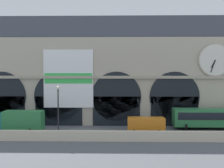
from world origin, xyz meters
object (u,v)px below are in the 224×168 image
at_px(bus_east, 210,117).
at_px(street_lamp_quayside, 58,105).
at_px(box_truck_midwest, 17,121).
at_px(van_mideast, 146,124).

distance_m(bus_east, street_lamp_quayside, 22.76).
relative_size(box_truck_midwest, street_lamp_quayside, 1.09).
bearing_deg(van_mideast, street_lamp_quayside, -160.99).
xyz_separation_m(bus_east, street_lamp_quayside, (-21.52, -6.91, 2.63)).
xyz_separation_m(van_mideast, bus_east, (9.88, 2.90, 0.54)).
bearing_deg(street_lamp_quayside, bus_east, 17.81).
xyz_separation_m(box_truck_midwest, bus_east, (28.18, 3.08, 0.08)).
relative_size(box_truck_midwest, van_mideast, 1.44).
relative_size(van_mideast, bus_east, 0.47).
height_order(bus_east, street_lamp_quayside, street_lamp_quayside).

